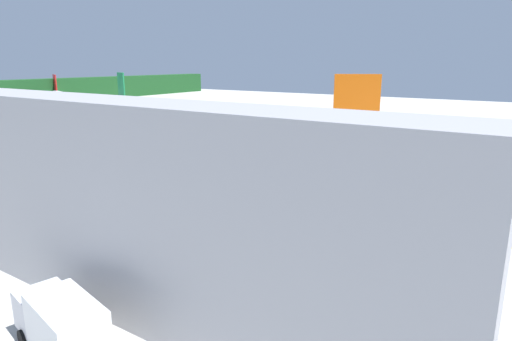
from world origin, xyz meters
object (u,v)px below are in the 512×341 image
Objects in this scene: crew_marshaller at (106,198)px; airliner_far_taxiway at (66,98)px; airliner_foreground at (196,158)px; service_truck_baggage at (60,323)px; airliner_mid_apron at (145,108)px; crew_loader_left at (373,212)px; service_truck_fuel at (93,211)px; cargo_container_near at (246,240)px; service_truck_catering at (347,191)px.

airliner_far_taxiway is at bearing 57.92° from crew_marshaller.
service_truck_baggage is at bearing -152.17° from airliner_foreground.
crew_loader_left is at bearing -118.76° from airliner_mid_apron.
crew_loader_left is (-35.53, -64.73, -1.91)m from airliner_mid_apron.
airliner_mid_apron reaches higher than service_truck_fuel.
airliner_foreground reaches higher than airliner_mid_apron.
airliner_mid_apron reaches higher than crew_loader_left.
cargo_container_near is at bearing -127.78° from airliner_mid_apron.
service_truck_fuel is at bearing -178.73° from airliner_foreground.
service_truck_catering is 13.24m from cargo_container_near.
service_truck_catering is at bearing -5.64° from service_truck_baggage.
service_truck_catering reaches higher than cargo_container_near.
crew_loader_left is (9.59, -21.48, 0.00)m from crew_marshaller.
service_truck_baggage is 0.95× the size of service_truck_catering.
airliner_foreground is 18.87m from crew_loader_left.
cargo_container_near is 15.89m from crew_marshaller.
crew_loader_left is at bearing -89.17° from airliner_foreground.
service_truck_baggage is (-59.72, -58.63, -1.35)m from airliner_mid_apron.
airliner_far_taxiway reaches higher than crew_loader_left.
service_truck_catering reaches higher than crew_loader_left.
airliner_far_taxiway reaches higher than service_truck_catering.
crew_marshaller is at bearing -122.08° from airliner_far_taxiway.
service_truck_catering is 2.73× the size of cargo_container_near.
airliner_foreground reaches higher than crew_marshaller.
airliner_foreground reaches higher than crew_loader_left.
crew_loader_left is (24.19, -6.10, -0.56)m from service_truck_baggage.
service_truck_catering is 21.85m from crew_marshaller.
cargo_container_near is (2.94, -12.84, -0.49)m from service_truck_fuel.
service_truck_baggage is at bearing -133.52° from crew_marshaller.
service_truck_baggage reaches higher than crew_marshaller.
airliner_far_taxiway is 17.07× the size of crew_marshaller.
service_truck_baggage is 13.91m from cargo_container_near.
airliner_mid_apron is 74.85m from cargo_container_near.
airliner_far_taxiway reaches higher than crew_marshaller.
airliner_mid_apron is 14.73× the size of cargo_container_near.
airliner_far_taxiway is 17.00× the size of crew_loader_left.
cargo_container_near is at bearing 151.48° from crew_loader_left.
service_truck_catering reaches higher than crew_marshaller.
airliner_mid_apron is 6.33× the size of service_truck_fuel.
service_truck_fuel is at bearing 136.82° from service_truck_catering.
crew_loader_left is at bearing -112.65° from airliner_far_taxiway.
service_truck_catering is at bearing -43.18° from service_truck_fuel.
airliner_far_taxiway reaches higher than service_truck_fuel.
service_truck_baggage is (-23.92, -12.63, -1.76)m from airliner_foreground.
airliner_foreground reaches higher than service_truck_catering.
airliner_far_taxiway is 5.45× the size of service_truck_fuel.
airliner_foreground is 6.16× the size of service_truck_baggage.
cargo_container_near is at bearing -118.30° from airliner_far_taxiway.
service_truck_fuel is 3.12× the size of crew_loader_left.
airliner_far_taxiway is at bearing 67.95° from service_truck_catering.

